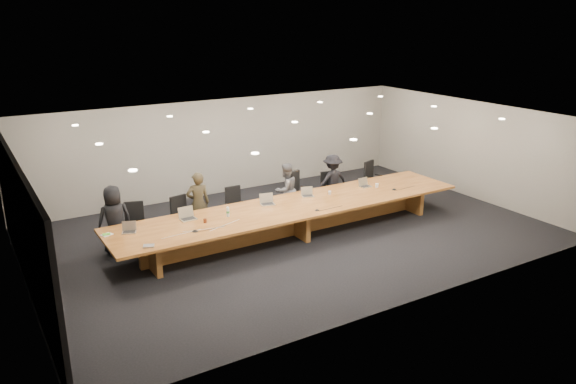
% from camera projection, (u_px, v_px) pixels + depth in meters
% --- Properties ---
extents(ground, '(12.00, 12.00, 0.00)m').
position_uv_depth(ground, '(294.00, 234.00, 13.71)').
color(ground, black).
rests_on(ground, ground).
extents(back_wall, '(12.00, 0.02, 2.80)m').
position_uv_depth(back_wall, '(223.00, 147.00, 16.55)').
color(back_wall, '#B3B0A3').
rests_on(back_wall, ground).
extents(left_wall_panel, '(0.08, 7.84, 2.74)m').
position_uv_depth(left_wall_panel, '(22.00, 228.00, 10.36)').
color(left_wall_panel, black).
rests_on(left_wall_panel, ground).
extents(conference_table, '(9.00, 1.80, 0.75)m').
position_uv_depth(conference_table, '(294.00, 214.00, 13.55)').
color(conference_table, brown).
rests_on(conference_table, ground).
extents(chair_far_left, '(0.68, 0.68, 1.04)m').
position_uv_depth(chair_far_left, '(135.00, 225.00, 12.85)').
color(chair_far_left, black).
rests_on(chair_far_left, ground).
extents(chair_left, '(0.62, 0.62, 1.03)m').
position_uv_depth(chair_left, '(184.00, 217.00, 13.38)').
color(chair_left, black).
rests_on(chair_left, ground).
extents(chair_mid_left, '(0.51, 0.51, 1.00)m').
position_uv_depth(chair_mid_left, '(236.00, 206.00, 14.18)').
color(chair_mid_left, black).
rests_on(chair_mid_left, ground).
extents(chair_mid_right, '(0.74, 0.74, 1.14)m').
position_uv_depth(chair_mid_right, '(300.00, 192.00, 15.07)').
color(chair_mid_right, black).
rests_on(chair_mid_right, ground).
extents(chair_right, '(0.61, 0.61, 1.01)m').
position_uv_depth(chair_right, '(330.00, 190.00, 15.47)').
color(chair_right, black).
rests_on(chair_right, ground).
extents(chair_far_right, '(0.69, 0.69, 1.07)m').
position_uv_depth(chair_far_right, '(375.00, 179.00, 16.37)').
color(chair_far_right, black).
rests_on(chair_far_right, ground).
extents(person_a, '(0.76, 0.50, 1.56)m').
position_uv_depth(person_a, '(114.00, 219.00, 12.46)').
color(person_a, black).
rests_on(person_a, ground).
extents(person_b, '(0.63, 0.48, 1.56)m').
position_uv_depth(person_b, '(198.00, 203.00, 13.53)').
color(person_b, '#332C1B').
rests_on(person_b, ground).
extents(person_c, '(0.79, 0.67, 1.44)m').
position_uv_depth(person_c, '(286.00, 190.00, 14.75)').
color(person_c, '#57575A').
rests_on(person_c, ground).
extents(person_d, '(0.98, 0.60, 1.48)m').
position_uv_depth(person_d, '(332.00, 181.00, 15.50)').
color(person_d, black).
rests_on(person_d, ground).
extents(laptop_a, '(0.35, 0.30, 0.23)m').
position_uv_depth(laptop_a, '(129.00, 228.00, 11.76)').
color(laptop_a, tan).
rests_on(laptop_a, conference_table).
extents(laptop_b, '(0.36, 0.27, 0.28)m').
position_uv_depth(laptop_b, '(188.00, 214.00, 12.50)').
color(laptop_b, '#B7AC8B').
rests_on(laptop_b, conference_table).
extents(laptop_c, '(0.38, 0.31, 0.26)m').
position_uv_depth(laptop_c, '(268.00, 199.00, 13.48)').
color(laptop_c, beige).
rests_on(laptop_c, conference_table).
extents(laptop_d, '(0.35, 0.30, 0.23)m').
position_uv_depth(laptop_d, '(308.00, 192.00, 14.10)').
color(laptop_d, '#BAAC8E').
rests_on(laptop_d, conference_table).
extents(laptop_e, '(0.30, 0.23, 0.23)m').
position_uv_depth(laptop_e, '(366.00, 183.00, 14.88)').
color(laptop_e, tan).
rests_on(laptop_e, conference_table).
extents(water_bottle, '(0.08, 0.08, 0.22)m').
position_uv_depth(water_bottle, '(228.00, 212.00, 12.69)').
color(water_bottle, silver).
rests_on(water_bottle, conference_table).
extents(amber_mug, '(0.08, 0.08, 0.09)m').
position_uv_depth(amber_mug, '(205.00, 221.00, 12.34)').
color(amber_mug, maroon).
rests_on(amber_mug, conference_table).
extents(paper_cup_near, '(0.09, 0.09, 0.09)m').
position_uv_depth(paper_cup_near, '(330.00, 193.00, 14.27)').
color(paper_cup_near, silver).
rests_on(paper_cup_near, conference_table).
extents(paper_cup_far, '(0.09, 0.09, 0.10)m').
position_uv_depth(paper_cup_far, '(377.00, 185.00, 14.85)').
color(paper_cup_far, white).
rests_on(paper_cup_far, conference_table).
extents(notepad, '(0.27, 0.24, 0.01)m').
position_uv_depth(notepad, '(107.00, 235.00, 11.66)').
color(notepad, white).
rests_on(notepad, conference_table).
extents(lime_gadget, '(0.16, 0.10, 0.02)m').
position_uv_depth(lime_gadget, '(106.00, 234.00, 11.64)').
color(lime_gadget, '#58C334').
rests_on(lime_gadget, notepad).
extents(av_box, '(0.26, 0.23, 0.03)m').
position_uv_depth(av_box, '(149.00, 246.00, 11.07)').
color(av_box, '#BCBCC1').
rests_on(av_box, conference_table).
extents(mic_left, '(0.18, 0.18, 0.03)m').
position_uv_depth(mic_left, '(195.00, 231.00, 11.85)').
color(mic_left, black).
rests_on(mic_left, conference_table).
extents(mic_center, '(0.15, 0.15, 0.03)m').
position_uv_depth(mic_center, '(317.00, 210.00, 13.11)').
color(mic_center, black).
rests_on(mic_center, conference_table).
extents(mic_right, '(0.14, 0.14, 0.03)m').
position_uv_depth(mic_right, '(394.00, 189.00, 14.65)').
color(mic_right, black).
rests_on(mic_right, conference_table).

